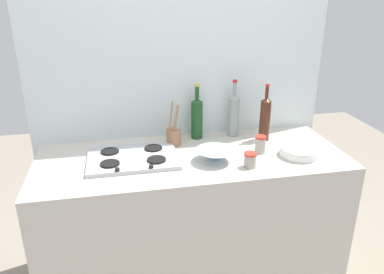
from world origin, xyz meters
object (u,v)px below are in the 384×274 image
object	(u,v)px
wine_bottle_mid_right	(197,117)
condiment_jar_front	(260,144)
wine_bottle_leftmost	(234,114)
wine_bottle_mid_left	(265,118)
stovetop_hob	(133,158)
plate_stack	(299,152)
utensil_crock	(174,135)
mixing_bowl	(215,155)
condiment_jar_rear	(250,160)

from	to	relation	value
wine_bottle_mid_right	condiment_jar_front	bearing A→B (deg)	-43.71
wine_bottle_leftmost	wine_bottle_mid_left	bearing A→B (deg)	-32.61
stovetop_hob	plate_stack	world-z (taller)	plate_stack
stovetop_hob	utensil_crock	bearing A→B (deg)	34.02
wine_bottle_leftmost	stovetop_hob	bearing A→B (deg)	-159.22
plate_stack	wine_bottle_mid_left	size ratio (longest dim) A/B	0.62
wine_bottle_leftmost	mixing_bowl	xyz separation A→B (m)	(-0.22, -0.36, -0.11)
plate_stack	condiment_jar_front	size ratio (longest dim) A/B	2.15
wine_bottle_mid_left	wine_bottle_mid_right	xyz separation A→B (m)	(-0.42, 0.12, -0.01)
wine_bottle_leftmost	utensil_crock	size ratio (longest dim) A/B	1.31
stovetop_hob	wine_bottle_leftmost	distance (m)	0.73
condiment_jar_front	condiment_jar_rear	distance (m)	0.21
wine_bottle_mid_left	condiment_jar_rear	world-z (taller)	wine_bottle_mid_left
utensil_crock	condiment_jar_rear	world-z (taller)	utensil_crock
wine_bottle_mid_left	condiment_jar_front	world-z (taller)	wine_bottle_mid_left
condiment_jar_rear	wine_bottle_leftmost	bearing A→B (deg)	84.44
condiment_jar_rear	plate_stack	bearing A→B (deg)	14.08
wine_bottle_mid_right	wine_bottle_leftmost	bearing A→B (deg)	-1.33
stovetop_hob	wine_bottle_mid_left	bearing A→B (deg)	9.68
wine_bottle_mid_right	condiment_jar_front	distance (m)	0.45
stovetop_hob	wine_bottle_mid_right	xyz separation A→B (m)	(0.43, 0.26, 0.13)
wine_bottle_leftmost	wine_bottle_mid_right	size ratio (longest dim) A/B	1.04
mixing_bowl	plate_stack	bearing A→B (deg)	-2.83
wine_bottle_leftmost	utensil_crock	distance (m)	0.42
utensil_crock	condiment_jar_front	distance (m)	0.53
wine_bottle_leftmost	condiment_jar_front	world-z (taller)	wine_bottle_leftmost
plate_stack	wine_bottle_mid_left	xyz separation A→B (m)	(-0.11, 0.28, 0.12)
wine_bottle_leftmost	mixing_bowl	distance (m)	0.44
wine_bottle_mid_right	wine_bottle_mid_left	bearing A→B (deg)	-15.63
mixing_bowl	condiment_jar_front	bearing A→B (deg)	11.97
wine_bottle_mid_left	wine_bottle_mid_right	world-z (taller)	wine_bottle_mid_left
stovetop_hob	condiment_jar_rear	xyz separation A→B (m)	(0.63, -0.21, 0.03)
wine_bottle_mid_left	stovetop_hob	bearing A→B (deg)	-170.32
utensil_crock	wine_bottle_mid_left	bearing A→B (deg)	-3.43
plate_stack	wine_bottle_mid_left	bearing A→B (deg)	112.24
plate_stack	utensil_crock	world-z (taller)	utensil_crock
wine_bottle_mid_left	condiment_jar_rear	bearing A→B (deg)	-121.42
wine_bottle_mid_right	mixing_bowl	distance (m)	0.38
condiment_jar_front	condiment_jar_rear	xyz separation A→B (m)	(-0.12, -0.17, -0.01)
mixing_bowl	condiment_jar_front	xyz separation A→B (m)	(0.29, 0.06, 0.01)
wine_bottle_mid_left	condiment_jar_rear	xyz separation A→B (m)	(-0.22, -0.36, -0.10)
wine_bottle_mid_left	condiment_jar_front	distance (m)	0.23
plate_stack	wine_bottle_mid_right	size ratio (longest dim) A/B	0.63
stovetop_hob	condiment_jar_front	world-z (taller)	condiment_jar_front
wine_bottle_leftmost	mixing_bowl	bearing A→B (deg)	-120.85
wine_bottle_mid_right	utensil_crock	xyz separation A→B (m)	(-0.16, -0.08, -0.08)
plate_stack	wine_bottle_mid_right	distance (m)	0.67
plate_stack	utensil_crock	xyz separation A→B (m)	(-0.69, 0.31, 0.04)
mixing_bowl	condiment_jar_rear	world-z (taller)	condiment_jar_rear
wine_bottle_leftmost	wine_bottle_mid_right	world-z (taller)	wine_bottle_leftmost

